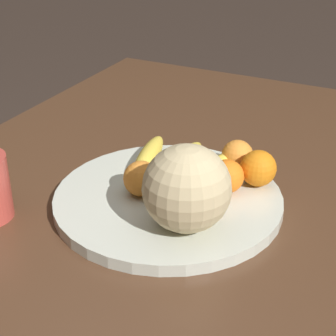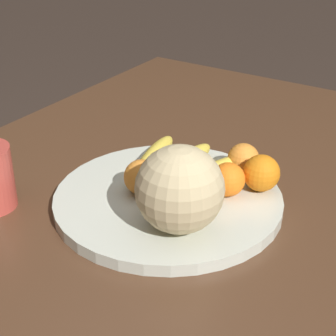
{
  "view_description": "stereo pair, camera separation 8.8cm",
  "coord_description": "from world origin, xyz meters",
  "px_view_note": "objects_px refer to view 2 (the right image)",
  "views": [
    {
      "loc": [
        -0.76,
        -0.34,
        1.23
      ],
      "look_at": [
        -0.05,
        0.02,
        0.81
      ],
      "focal_mm": 60.0,
      "sensor_mm": 36.0,
      "label": 1
    },
    {
      "loc": [
        -0.72,
        -0.41,
        1.23
      ],
      "look_at": [
        -0.05,
        0.02,
        0.81
      ],
      "focal_mm": 60.0,
      "sensor_mm": 36.0,
      "label": 2
    }
  ],
  "objects_px": {
    "orange_front_left": "(228,179)",
    "orange_front_right": "(243,159)",
    "orange_back_left": "(261,173)",
    "kitchen_table": "(190,242)",
    "fruit_bowl": "(168,199)",
    "banana_bunch": "(183,166)",
    "orange_mid_center": "(141,177)",
    "produce_tag": "(184,191)",
    "melon": "(180,189)"
  },
  "relations": [
    {
      "from": "kitchen_table",
      "to": "banana_bunch",
      "type": "bearing_deg",
      "value": 52.95
    },
    {
      "from": "melon",
      "to": "banana_bunch",
      "type": "xyz_separation_m",
      "value": [
        0.14,
        0.08,
        -0.05
      ]
    },
    {
      "from": "orange_front_left",
      "to": "orange_mid_center",
      "type": "distance_m",
      "value": 0.14
    },
    {
      "from": "melon",
      "to": "orange_mid_center",
      "type": "height_order",
      "value": "melon"
    },
    {
      "from": "kitchen_table",
      "to": "orange_mid_center",
      "type": "xyz_separation_m",
      "value": [
        -0.06,
        0.06,
        0.15
      ]
    },
    {
      "from": "banana_bunch",
      "to": "produce_tag",
      "type": "bearing_deg",
      "value": -146.63
    },
    {
      "from": "orange_front_right",
      "to": "produce_tag",
      "type": "height_order",
      "value": "orange_front_right"
    },
    {
      "from": "kitchen_table",
      "to": "melon",
      "type": "relative_size",
      "value": 9.74
    },
    {
      "from": "fruit_bowl",
      "to": "orange_front_left",
      "type": "xyz_separation_m",
      "value": [
        0.05,
        -0.08,
        0.04
      ]
    },
    {
      "from": "fruit_bowl",
      "to": "melon",
      "type": "xyz_separation_m",
      "value": [
        -0.07,
        -0.07,
        0.07
      ]
    },
    {
      "from": "orange_front_left",
      "to": "produce_tag",
      "type": "bearing_deg",
      "value": 117.49
    },
    {
      "from": "melon",
      "to": "orange_front_right",
      "type": "relative_size",
      "value": 2.34
    },
    {
      "from": "orange_front_left",
      "to": "orange_back_left",
      "type": "distance_m",
      "value": 0.06
    },
    {
      "from": "produce_tag",
      "to": "banana_bunch",
      "type": "bearing_deg",
      "value": 45.22
    },
    {
      "from": "banana_bunch",
      "to": "orange_mid_center",
      "type": "bearing_deg",
      "value": 164.02
    },
    {
      "from": "kitchen_table",
      "to": "produce_tag",
      "type": "xyz_separation_m",
      "value": [
        -0.03,
        -0.0,
        0.12
      ]
    },
    {
      "from": "fruit_bowl",
      "to": "orange_front_right",
      "type": "xyz_separation_m",
      "value": [
        0.13,
        -0.07,
        0.04
      ]
    },
    {
      "from": "orange_front_left",
      "to": "orange_front_right",
      "type": "relative_size",
      "value": 1.0
    },
    {
      "from": "kitchen_table",
      "to": "banana_bunch",
      "type": "height_order",
      "value": "banana_bunch"
    },
    {
      "from": "orange_mid_center",
      "to": "orange_front_right",
      "type": "bearing_deg",
      "value": -36.5
    },
    {
      "from": "orange_mid_center",
      "to": "melon",
      "type": "bearing_deg",
      "value": -116.82
    },
    {
      "from": "melon",
      "to": "orange_mid_center",
      "type": "xyz_separation_m",
      "value": [
        0.05,
        0.11,
        -0.04
      ]
    },
    {
      "from": "melon",
      "to": "produce_tag",
      "type": "xyz_separation_m",
      "value": [
        0.09,
        0.05,
        -0.06
      ]
    },
    {
      "from": "kitchen_table",
      "to": "orange_front_left",
      "type": "distance_m",
      "value": 0.16
    },
    {
      "from": "fruit_bowl",
      "to": "produce_tag",
      "type": "bearing_deg",
      "value": -41.02
    },
    {
      "from": "orange_front_right",
      "to": "orange_back_left",
      "type": "relative_size",
      "value": 0.91
    },
    {
      "from": "kitchen_table",
      "to": "orange_front_left",
      "type": "relative_size",
      "value": 22.82
    },
    {
      "from": "melon",
      "to": "produce_tag",
      "type": "height_order",
      "value": "melon"
    },
    {
      "from": "orange_mid_center",
      "to": "kitchen_table",
      "type": "bearing_deg",
      "value": -41.61
    },
    {
      "from": "banana_bunch",
      "to": "orange_front_left",
      "type": "xyz_separation_m",
      "value": [
        -0.02,
        -0.1,
        0.01
      ]
    },
    {
      "from": "orange_front_right",
      "to": "orange_mid_center",
      "type": "bearing_deg",
      "value": 143.5
    },
    {
      "from": "banana_bunch",
      "to": "orange_front_left",
      "type": "relative_size",
      "value": 3.54
    },
    {
      "from": "orange_front_right",
      "to": "kitchen_table",
      "type": "bearing_deg",
      "value": 147.84
    },
    {
      "from": "banana_bunch",
      "to": "orange_mid_center",
      "type": "relative_size",
      "value": 3.39
    },
    {
      "from": "orange_front_left",
      "to": "orange_front_right",
      "type": "height_order",
      "value": "same"
    },
    {
      "from": "produce_tag",
      "to": "orange_back_left",
      "type": "bearing_deg",
      "value": -39.84
    },
    {
      "from": "melon",
      "to": "orange_back_left",
      "type": "height_order",
      "value": "melon"
    },
    {
      "from": "fruit_bowl",
      "to": "banana_bunch",
      "type": "relative_size",
      "value": 1.9
    },
    {
      "from": "orange_front_left",
      "to": "fruit_bowl",
      "type": "bearing_deg",
      "value": 123.26
    },
    {
      "from": "kitchen_table",
      "to": "produce_tag",
      "type": "height_order",
      "value": "produce_tag"
    },
    {
      "from": "fruit_bowl",
      "to": "orange_front_right",
      "type": "distance_m",
      "value": 0.16
    },
    {
      "from": "banana_bunch",
      "to": "orange_front_right",
      "type": "distance_m",
      "value": 0.11
    },
    {
      "from": "melon",
      "to": "banana_bunch",
      "type": "distance_m",
      "value": 0.17
    },
    {
      "from": "orange_back_left",
      "to": "melon",
      "type": "bearing_deg",
      "value": 162.18
    },
    {
      "from": "kitchen_table",
      "to": "fruit_bowl",
      "type": "bearing_deg",
      "value": 159.86
    },
    {
      "from": "kitchen_table",
      "to": "orange_front_right",
      "type": "relative_size",
      "value": 22.75
    },
    {
      "from": "orange_front_right",
      "to": "orange_front_left",
      "type": "bearing_deg",
      "value": -172.13
    },
    {
      "from": "melon",
      "to": "orange_front_right",
      "type": "xyz_separation_m",
      "value": [
        0.2,
        -0.01,
        -0.04
      ]
    },
    {
      "from": "orange_front_left",
      "to": "produce_tag",
      "type": "relative_size",
      "value": 0.62
    },
    {
      "from": "orange_front_left",
      "to": "orange_front_right",
      "type": "bearing_deg",
      "value": 7.87
    }
  ]
}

